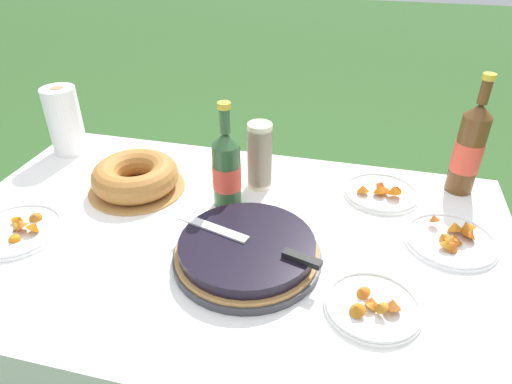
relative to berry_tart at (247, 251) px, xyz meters
The scene contains 13 objects.
garden_table 0.16m from the berry_tart, 135.83° to the left, with size 1.46×0.90×0.76m.
tablecloth 0.13m from the berry_tart, 135.83° to the left, with size 1.47×0.91×0.10m.
berry_tart is the anchor object (origin of this frame).
serving_knife 0.05m from the berry_tart, 15.98° to the right, with size 0.37×0.13×0.01m.
bundt_cake 0.46m from the berry_tart, 150.07° to the left, with size 0.28×0.28×0.09m.
cup_stack 0.35m from the berry_tart, 98.60° to the left, with size 0.07×0.07×0.20m.
cider_bottle_green 0.26m from the berry_tart, 117.48° to the left, with size 0.08×0.08×0.30m.
cider_bottle_amber 0.70m from the berry_tart, 40.90° to the left, with size 0.08×0.08×0.35m.
snack_plate_near 0.60m from the berry_tart, behind, with size 0.23×0.23×0.06m.
snack_plate_left 0.31m from the berry_tart, 16.40° to the right, with size 0.20×0.20×0.05m.
snack_plate_right 0.48m from the berry_tart, 50.32° to the left, with size 0.22×0.22×0.05m.
snack_plate_far 0.51m from the berry_tart, 21.19° to the left, with size 0.23×0.23×0.06m.
paper_towel_roll 0.83m from the berry_tart, 151.22° to the left, with size 0.11×0.11×0.23m.
Camera 1 is at (0.30, -0.88, 1.49)m, focal length 32.00 mm.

